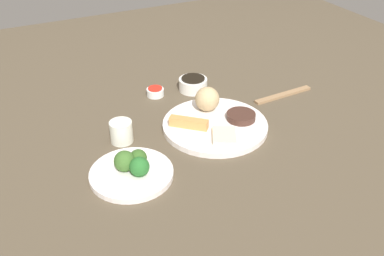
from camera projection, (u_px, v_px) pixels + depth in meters
name	position (u px, v px, depth m)	size (l,w,h in m)	color
tabletop	(212.00, 130.00, 1.24)	(2.20, 2.20, 0.02)	brown
main_plate	(215.00, 125.00, 1.22)	(0.29, 0.29, 0.02)	white
rice_scoop	(207.00, 99.00, 1.26)	(0.07, 0.07, 0.07)	tan
spring_roll	(189.00, 123.00, 1.20)	(0.11, 0.02, 0.03)	tan
crab_rangoon_wonton	(224.00, 136.00, 1.16)	(0.06, 0.08, 0.01)	beige
stir_fry_heap	(241.00, 116.00, 1.23)	(0.08, 0.08, 0.02)	#41281F
broccoli_plate	(132.00, 174.00, 1.04)	(0.20, 0.20, 0.01)	white
broccoli_floret_0	(125.00, 161.00, 1.03)	(0.05, 0.05, 0.05)	#3C6729
broccoli_floret_1	(139.00, 167.00, 1.02)	(0.05, 0.05, 0.05)	#27692A
broccoli_floret_2	(138.00, 158.00, 1.05)	(0.04, 0.04, 0.04)	#355D23
soy_sauce_bowl	(193.00, 84.00, 1.41)	(0.09, 0.09, 0.04)	white
soy_sauce_bowl_liquid	(193.00, 78.00, 1.40)	(0.07, 0.07, 0.00)	black
sauce_ramekin_sweet_and_sour	(155.00, 92.00, 1.38)	(0.05, 0.05, 0.02)	white
sauce_ramekin_sweet_and_sour_liquid	(155.00, 88.00, 1.38)	(0.04, 0.04, 0.00)	red
teacup	(121.00, 132.00, 1.16)	(0.06, 0.06, 0.06)	silver
chopsticks_pair	(283.00, 95.00, 1.38)	(0.21, 0.02, 0.01)	#9C7752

